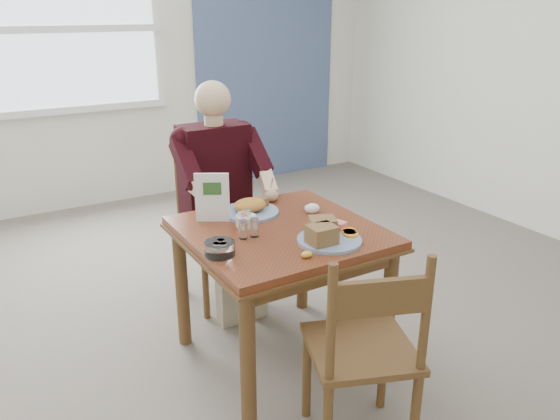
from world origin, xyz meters
TOP-DOWN VIEW (x-y plane):
  - floor at (0.00, 0.00)m, footprint 6.00×6.00m
  - wall_back at (0.00, 3.00)m, footprint 5.50×0.00m
  - accent_panel at (1.60, 2.98)m, footprint 1.60×0.02m
  - lemon_wedge at (-0.07, -0.35)m, footprint 0.06×0.04m
  - napkin at (0.25, 0.10)m, footprint 0.10×0.08m
  - metal_dish at (0.28, 0.16)m, footprint 0.08×0.08m
  - window at (-0.40, 2.97)m, footprint 1.72×0.04m
  - table at (0.00, 0.00)m, footprint 0.92×0.92m
  - chair_far at (0.00, 0.80)m, footprint 0.42×0.42m
  - chair_near at (-0.04, -0.72)m, footprint 0.54×0.54m
  - diner at (0.00, 0.71)m, footprint 0.53×0.56m
  - near_plate at (0.10, -0.25)m, footprint 0.35×0.35m
  - far_plate at (-0.03, 0.26)m, footprint 0.36×0.36m
  - caddy at (-0.13, 0.11)m, footprint 0.13×0.13m
  - shakers at (-0.19, -0.02)m, footprint 0.10×0.05m
  - creamer at (-0.38, -0.13)m, footprint 0.17×0.17m
  - menu at (-0.24, 0.26)m, footprint 0.16×0.10m

SIDE VIEW (x-z plane):
  - floor at x=0.00m, z-range 0.00..0.00m
  - chair_far at x=0.00m, z-range 0.00..0.95m
  - chair_near at x=-0.04m, z-range 0.00..0.95m
  - table at x=0.00m, z-range 0.26..1.01m
  - metal_dish at x=0.28m, z-range 0.75..0.76m
  - lemon_wedge at x=-0.07m, z-range 0.75..0.78m
  - napkin at x=0.25m, z-range 0.75..0.80m
  - caddy at x=-0.13m, z-range 0.74..0.82m
  - far_plate at x=-0.03m, z-range 0.74..0.82m
  - creamer at x=-0.38m, z-range 0.75..0.81m
  - near_plate at x=0.10m, z-range 0.74..0.84m
  - shakers at x=-0.19m, z-range 0.75..0.84m
  - diner at x=0.00m, z-range 0.12..1.50m
  - menu at x=-0.24m, z-range 0.75..1.01m
  - accent_panel at x=1.60m, z-range 0.00..2.80m
  - wall_back at x=0.00m, z-range -1.35..4.15m
  - window at x=-0.40m, z-range 0.89..2.31m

